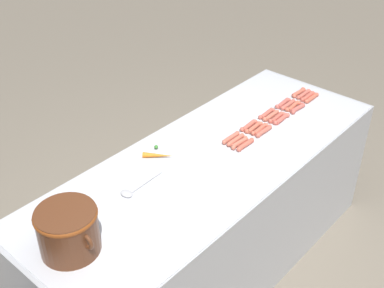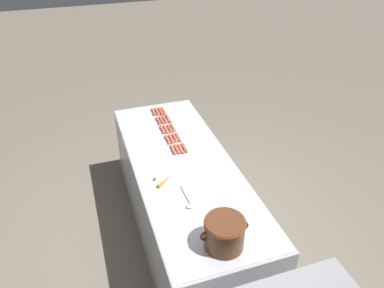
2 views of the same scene
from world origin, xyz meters
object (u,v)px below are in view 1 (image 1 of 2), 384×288
at_px(hot_dog_2, 282,119).
at_px(hot_dog_3, 264,131).
at_px(bean_pot, 68,229).
at_px(hot_dog_12, 271,116).
at_px(hot_dog_7, 277,117).
at_px(hot_dog_5, 308,96).
at_px(hot_dog_18, 249,126).
at_px(hot_dog_10, 304,94).
at_px(carrot, 158,155).
at_px(hot_dog_8, 260,129).
at_px(hot_dog_14, 236,140).
at_px(hot_dog_1, 298,108).
at_px(hot_dog_11, 288,105).
at_px(hot_dog_4, 245,145).
at_px(hot_dog_9, 240,143).
at_px(hot_dog_17, 267,114).
at_px(hot_dog_13, 254,128).
at_px(hot_dog_6, 293,106).
at_px(hot_dog_0, 312,98).
at_px(hot_dog_16, 283,103).
at_px(serving_spoon, 133,190).
at_px(hot_dog_15, 299,93).
at_px(hot_dog_19, 231,138).

bearing_deg(hot_dog_2, hot_dog_3, 89.62).
bearing_deg(bean_pot, hot_dog_12, -90.74).
bearing_deg(hot_dog_7, hot_dog_3, 99.76).
relative_size(hot_dog_5, hot_dog_18, 1.00).
relative_size(hot_dog_10, carrot, 0.99).
bearing_deg(hot_dog_8, hot_dog_14, 78.97).
distance_m(hot_dog_1, hot_dog_7, 0.19).
bearing_deg(hot_dog_11, hot_dog_1, -179.78).
bearing_deg(hot_dog_4, hot_dog_9, 11.15).
bearing_deg(hot_dog_17, hot_dog_7, -179.56).
bearing_deg(hot_dog_13, hot_dog_8, -168.32).
bearing_deg(hot_dog_4, hot_dog_8, -79.87).
relative_size(hot_dog_4, hot_dog_10, 1.00).
relative_size(hot_dog_5, hot_dog_12, 1.00).
distance_m(hot_dog_8, hot_dog_10, 0.56).
bearing_deg(hot_dog_3, hot_dog_5, -86.92).
bearing_deg(hot_dog_18, bean_pot, 90.69).
xyz_separation_m(hot_dog_14, hot_dog_18, (0.04, -0.18, 0.00)).
height_order(hot_dog_1, hot_dog_6, same).
xyz_separation_m(hot_dog_6, hot_dog_9, (0.00, 0.57, 0.00)).
bearing_deg(hot_dog_9, hot_dog_0, -92.71).
bearing_deg(hot_dog_16, hot_dog_8, 101.02).
distance_m(hot_dog_11, bean_pot, 1.71).
distance_m(hot_dog_0, bean_pot, 1.89).
relative_size(hot_dog_0, hot_dog_11, 1.00).
height_order(serving_spoon, carrot, carrot).
bearing_deg(carrot, hot_dog_15, -99.47).
relative_size(hot_dog_0, hot_dog_17, 1.00).
bearing_deg(hot_dog_17, serving_spoon, 85.93).
bearing_deg(hot_dog_7, hot_dog_17, 0.44).
height_order(hot_dog_16, hot_dog_18, same).
distance_m(hot_dog_3, hot_dog_15, 0.57).
relative_size(hot_dog_9, hot_dog_11, 1.00).
relative_size(hot_dog_3, hot_dog_4, 1.00).
height_order(hot_dog_10, hot_dog_12, same).
relative_size(hot_dog_13, hot_dog_19, 1.00).
bearing_deg(hot_dog_10, hot_dog_13, 89.78).
relative_size(hot_dog_0, hot_dog_16, 1.00).
xyz_separation_m(hot_dog_12, hot_dog_15, (0.03, -0.38, 0.00)).
bearing_deg(hot_dog_6, hot_dog_9, 89.83).
xyz_separation_m(hot_dog_3, carrot, (0.30, 0.59, 0.00)).
bearing_deg(hot_dog_9, hot_dog_6, -90.17).
bearing_deg(hot_dog_1, hot_dog_16, 3.46).
distance_m(hot_dog_4, hot_dog_8, 0.19).
bearing_deg(hot_dog_7, hot_dog_9, 89.74).
distance_m(hot_dog_4, carrot, 0.50).
height_order(hot_dog_7, hot_dog_12, same).
xyz_separation_m(hot_dog_0, hot_dog_14, (0.07, 0.74, 0.00)).
relative_size(hot_dog_13, hot_dog_18, 1.00).
xyz_separation_m(hot_dog_2, hot_dog_5, (0.03, -0.36, 0.00)).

